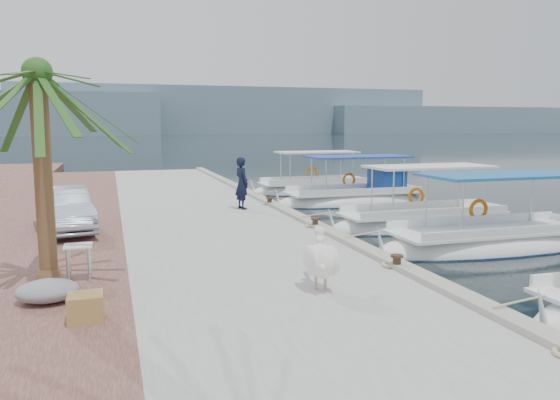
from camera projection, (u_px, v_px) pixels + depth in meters
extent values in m
plane|color=black|center=(345.00, 254.00, 15.47)|extent=(400.00, 400.00, 0.00)
cube|color=#999893|center=(210.00, 222.00, 19.28)|extent=(6.00, 40.00, 0.50)
cube|color=gray|center=(284.00, 209.00, 20.06)|extent=(0.44, 40.00, 0.12)
cube|color=brown|center=(58.00, 230.00, 17.81)|extent=(4.00, 40.00, 0.50)
cube|color=slate|center=(226.00, 111.00, 224.61)|extent=(160.00, 40.00, 18.00)
cube|color=slate|center=(449.00, 120.00, 245.11)|extent=(120.00, 40.00, 11.00)
ellipsoid|color=white|center=(492.00, 247.00, 16.17)|extent=(7.72, 2.35, 1.30)
ellipsoid|color=navy|center=(492.00, 248.00, 16.17)|extent=(7.76, 2.39, 0.22)
cube|color=white|center=(493.00, 231.00, 16.10)|extent=(6.33, 2.02, 0.08)
cube|color=#2060A1|center=(502.00, 175.00, 15.93)|extent=(4.63, 2.16, 0.08)
cylinder|color=silver|center=(463.00, 211.00, 14.65)|extent=(0.05, 0.05, 1.60)
torus|color=orange|center=(478.00, 209.00, 17.18)|extent=(0.68, 0.12, 0.68)
ellipsoid|color=white|center=(423.00, 227.00, 19.36)|extent=(7.28, 2.08, 1.30)
ellipsoid|color=navy|center=(423.00, 227.00, 19.37)|extent=(7.32, 2.12, 0.22)
cube|color=white|center=(423.00, 213.00, 19.29)|extent=(5.97, 1.79, 0.08)
cube|color=silver|center=(429.00, 167.00, 19.12)|extent=(4.37, 1.91, 0.08)
cylinder|color=silver|center=(393.00, 195.00, 17.96)|extent=(0.05, 0.05, 1.60)
torus|color=orange|center=(416.00, 197.00, 20.26)|extent=(0.68, 0.12, 0.68)
ellipsoid|color=white|center=(353.00, 203.00, 25.33)|extent=(7.66, 2.42, 1.30)
ellipsoid|color=navy|center=(353.00, 203.00, 25.34)|extent=(7.69, 2.46, 0.22)
cube|color=white|center=(353.00, 192.00, 25.27)|extent=(6.28, 2.08, 0.08)
cube|color=#2040A4|center=(358.00, 157.00, 25.10)|extent=(4.59, 2.22, 0.08)
cylinder|color=silver|center=(326.00, 178.00, 23.79)|extent=(0.05, 0.05, 1.60)
torus|color=orange|center=(349.00, 180.00, 26.38)|extent=(0.68, 0.12, 0.68)
cube|color=navy|center=(387.00, 179.00, 25.70)|extent=(1.20, 1.69, 1.00)
ellipsoid|color=white|center=(313.00, 192.00, 29.40)|extent=(7.06, 2.14, 1.30)
ellipsoid|color=navy|center=(313.00, 192.00, 29.40)|extent=(7.09, 2.18, 0.22)
cube|color=white|center=(313.00, 183.00, 29.33)|extent=(5.79, 1.84, 0.08)
cube|color=silver|center=(317.00, 152.00, 29.15)|extent=(4.23, 1.97, 0.08)
cylinder|color=silver|center=(290.00, 170.00, 27.99)|extent=(0.05, 0.05, 1.60)
torus|color=orange|center=(312.00, 173.00, 30.31)|extent=(0.68, 0.12, 0.68)
cylinder|color=black|center=(397.00, 263.00, 11.97)|extent=(0.18, 0.18, 0.30)
cylinder|color=black|center=(397.00, 256.00, 11.95)|extent=(0.28, 0.28, 0.05)
cylinder|color=black|center=(315.00, 223.00, 16.70)|extent=(0.18, 0.18, 0.30)
cylinder|color=black|center=(315.00, 219.00, 16.68)|extent=(0.28, 0.28, 0.05)
cylinder|color=black|center=(270.00, 202.00, 21.42)|extent=(0.18, 0.18, 0.30)
cylinder|color=black|center=(270.00, 198.00, 21.40)|extent=(0.28, 0.28, 0.05)
cylinder|color=black|center=(241.00, 188.00, 26.15)|extent=(0.18, 0.18, 0.30)
cylinder|color=black|center=(240.00, 185.00, 26.13)|extent=(0.28, 0.28, 0.05)
cylinder|color=tan|center=(316.00, 281.00, 10.46)|extent=(0.06, 0.06, 0.36)
cylinder|color=tan|center=(325.00, 281.00, 10.46)|extent=(0.06, 0.06, 0.36)
ellipsoid|color=white|center=(321.00, 261.00, 10.41)|extent=(0.73, 0.95, 0.66)
cylinder|color=white|center=(320.00, 243.00, 10.67)|extent=(0.22, 0.33, 0.35)
sphere|color=white|center=(319.00, 232.00, 10.74)|extent=(0.22, 0.22, 0.22)
cone|color=#EAA566|center=(318.00, 234.00, 11.09)|extent=(0.29, 0.65, 0.26)
imported|color=black|center=(242.00, 183.00, 20.43)|extent=(0.63, 0.80, 1.95)
cylinder|color=brown|center=(44.00, 183.00, 10.44)|extent=(0.34, 0.34, 4.08)
cone|color=brown|center=(49.00, 277.00, 10.69)|extent=(0.64, 0.64, 0.36)
imported|color=#AAB3C2|center=(64.00, 209.00, 16.17)|extent=(2.07, 4.18, 1.32)
cube|color=olive|center=(86.00, 307.00, 8.83)|extent=(0.55, 0.55, 0.44)
ellipsoid|color=gray|center=(48.00, 291.00, 9.77)|extent=(1.10, 0.90, 0.40)
cylinder|color=silver|center=(68.00, 267.00, 10.86)|extent=(0.06, 0.06, 0.70)
cylinder|color=silver|center=(89.00, 265.00, 10.98)|extent=(0.06, 0.06, 0.70)
cylinder|color=silver|center=(69.00, 262.00, 11.24)|extent=(0.06, 0.06, 0.70)
cylinder|color=silver|center=(90.00, 260.00, 11.36)|extent=(0.06, 0.06, 0.70)
cube|color=white|center=(78.00, 246.00, 11.06)|extent=(0.55, 0.55, 0.03)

